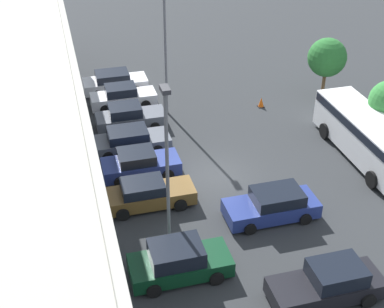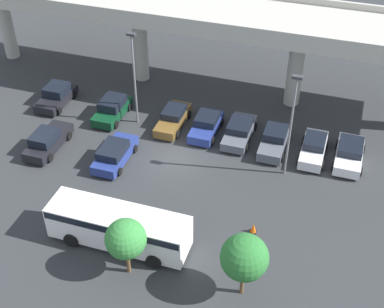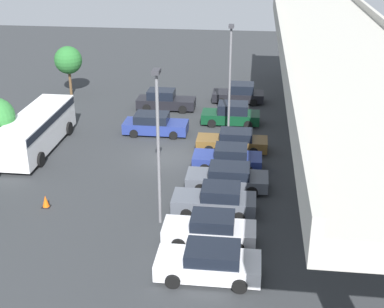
% 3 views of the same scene
% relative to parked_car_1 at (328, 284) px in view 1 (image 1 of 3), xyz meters
% --- Properties ---
extents(ground_plane, '(90.41, 90.41, 0.00)m').
position_rel_parked_car_1_xyz_m(ground_plane, '(9.80, 1.83, -0.75)').
color(ground_plane, '#2D3033').
extents(parked_car_1, '(2.07, 4.80, 1.65)m').
position_rel_parked_car_1_xyz_m(parked_car_1, '(0.00, 0.00, 0.00)').
color(parked_car_1, black).
rests_on(parked_car_1, ground_plane).
extents(parked_car_2, '(2.14, 4.44, 1.67)m').
position_rel_parked_car_1_xyz_m(parked_car_2, '(2.86, 5.66, 0.02)').
color(parked_car_2, '#0C381E').
rests_on(parked_car_2, ground_plane).
extents(parked_car_3, '(2.16, 4.68, 1.54)m').
position_rel_parked_car_1_xyz_m(parked_car_3, '(5.59, 0.17, -0.03)').
color(parked_car_3, navy).
rests_on(parked_car_3, ground_plane).
extents(parked_car_4, '(1.98, 4.79, 1.48)m').
position_rel_parked_car_1_xyz_m(parked_car_4, '(8.17, 6.04, -0.06)').
color(parked_car_4, brown).
rests_on(parked_car_4, ground_plane).
extents(parked_car_5, '(2.10, 4.33, 1.53)m').
position_rel_parked_car_1_xyz_m(parked_car_5, '(11.05, 5.89, -0.04)').
color(parked_car_5, navy).
rests_on(parked_car_5, ground_plane).
extents(parked_car_6, '(2.15, 4.76, 1.45)m').
position_rel_parked_car_1_xyz_m(parked_car_6, '(13.77, 6.02, -0.07)').
color(parked_car_6, '#515660').
rests_on(parked_car_6, ground_plane).
extents(parked_car_7, '(2.08, 4.47, 1.59)m').
position_rel_parked_car_1_xyz_m(parked_car_7, '(16.67, 5.54, -0.03)').
color(parked_car_7, '#515660').
rests_on(parked_car_7, ground_plane).
extents(parked_car_8, '(1.98, 4.50, 1.58)m').
position_rel_parked_car_1_xyz_m(parked_car_8, '(19.71, 5.50, -0.01)').
color(parked_car_8, silver).
rests_on(parked_car_8, ground_plane).
extents(parked_car_9, '(2.18, 4.61, 1.53)m').
position_rel_parked_car_1_xyz_m(parked_car_9, '(22.35, 5.70, -0.02)').
color(parked_car_9, silver).
rests_on(parked_car_9, ground_plane).
extents(shuttle_bus, '(8.95, 2.73, 2.52)m').
position_rel_parked_car_1_xyz_m(shuttle_bus, '(9.35, -7.27, 0.77)').
color(shuttle_bus, white).
rests_on(shuttle_bus, ground_plane).
extents(lamp_post_near_aisle, '(0.70, 0.35, 8.17)m').
position_rel_parked_car_1_xyz_m(lamp_post_near_aisle, '(18.03, 2.75, 4.02)').
color(lamp_post_near_aisle, slate).
rests_on(lamp_post_near_aisle, ground_plane).
extents(lamp_post_mid_lot, '(0.70, 0.35, 8.00)m').
position_rel_parked_car_1_xyz_m(lamp_post_mid_lot, '(5.17, 5.57, 3.94)').
color(lamp_post_mid_lot, slate).
rests_on(lamp_post_mid_lot, ground_plane).
extents(tree_front_far_right, '(2.72, 2.72, 4.34)m').
position_rel_parked_car_1_xyz_m(tree_front_far_right, '(17.61, -8.67, 2.22)').
color(tree_front_far_right, brown).
rests_on(tree_front_far_right, ground_plane).
extents(traffic_cone, '(0.44, 0.44, 0.70)m').
position_rel_parked_car_1_xyz_m(traffic_cone, '(17.18, -3.78, -0.42)').
color(traffic_cone, black).
rests_on(traffic_cone, ground_plane).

